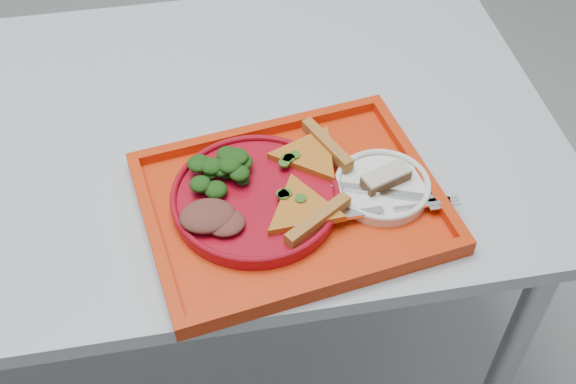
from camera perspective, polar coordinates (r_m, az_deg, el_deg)
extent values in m
plane|color=gray|center=(1.87, -10.54, -12.81)|extent=(10.00, 10.00, 0.00)
cube|color=#AEB8C3|center=(1.29, -14.99, 3.45)|extent=(1.60, 0.80, 0.03)
cylinder|color=gray|center=(1.50, 17.17, -12.05)|extent=(0.05, 0.05, 0.72)
cylinder|color=gray|center=(1.85, 9.93, 4.82)|extent=(0.05, 0.05, 0.72)
cube|color=red|center=(1.13, 0.28, -1.09)|extent=(0.50, 0.42, 0.01)
cylinder|color=maroon|center=(1.12, -2.59, -0.59)|extent=(0.26, 0.26, 0.02)
cylinder|color=white|center=(1.14, 7.44, 0.32)|extent=(0.15, 0.15, 0.01)
ellipsoid|color=black|center=(1.12, -5.38, 1.82)|extent=(0.09, 0.08, 0.04)
ellipsoid|color=brown|center=(1.07, -6.39, -1.88)|extent=(0.08, 0.07, 0.03)
cube|color=#51301B|center=(1.14, 7.74, 1.06)|extent=(0.08, 0.06, 0.02)
cube|color=beige|center=(1.13, 7.79, 1.44)|extent=(0.08, 0.06, 0.01)
cube|color=silver|center=(1.13, 8.05, -0.04)|extent=(0.18, 0.08, 0.01)
cube|color=silver|center=(1.10, 8.26, -1.34)|extent=(0.19, 0.02, 0.01)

